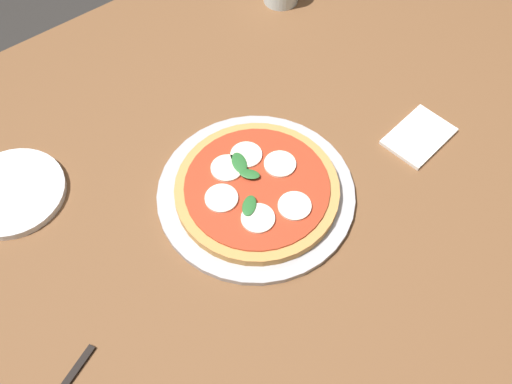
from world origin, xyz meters
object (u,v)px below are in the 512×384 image
Objects in this scene: pizza at (257,189)px; napkin at (419,136)px; dining_table at (287,177)px; serving_tray at (256,193)px; plate_white at (13,192)px.

napkin is at bearing 165.61° from pizza.
pizza reaches higher than napkin.
dining_table is 0.26m from napkin.
napkin reaches higher than dining_table.
serving_tray is 1.21× the size of pizza.
dining_table is 0.51m from plate_white.
serving_tray is 0.34m from napkin.
pizza is at bearing 86.35° from serving_tray.
plate_white is at bearing -27.70° from napkin.
dining_table is at bearing -28.05° from napkin.
pizza is 0.43m from plate_white.
pizza reaches higher than plate_white.
dining_table is 5.44× the size of pizza.
dining_table is 4.48× the size of serving_tray.
serving_tray is 2.70× the size of napkin.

